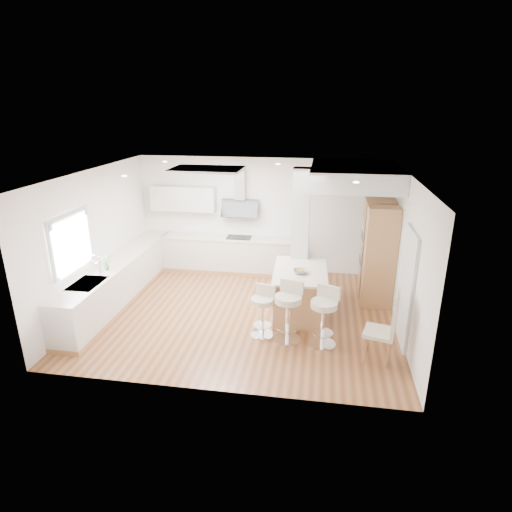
% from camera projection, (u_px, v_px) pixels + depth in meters
% --- Properties ---
extents(ground, '(6.00, 6.00, 0.00)m').
position_uv_depth(ground, '(243.00, 313.00, 8.63)').
color(ground, '#985E38').
rests_on(ground, ground).
extents(ceiling, '(6.00, 5.00, 0.02)m').
position_uv_depth(ceiling, '(243.00, 313.00, 8.63)').
color(ceiling, silver).
rests_on(ceiling, ground).
extents(wall_back, '(6.00, 0.04, 2.80)m').
position_uv_depth(wall_back, '(261.00, 215.00, 10.49)').
color(wall_back, white).
rests_on(wall_back, ground).
extents(wall_left, '(0.04, 5.00, 2.80)m').
position_uv_depth(wall_left, '(96.00, 240.00, 8.61)').
color(wall_left, white).
rests_on(wall_left, ground).
extents(wall_right, '(0.04, 5.00, 2.80)m').
position_uv_depth(wall_right, '(405.00, 256.00, 7.72)').
color(wall_right, white).
rests_on(wall_right, ground).
extents(skylight, '(4.10, 2.10, 0.06)m').
position_uv_depth(skylight, '(207.00, 170.00, 8.38)').
color(skylight, silver).
rests_on(skylight, ground).
extents(window_left, '(0.06, 1.28, 1.07)m').
position_uv_depth(window_left, '(71.00, 239.00, 7.67)').
color(window_left, silver).
rests_on(window_left, ground).
extents(doorway_right, '(0.05, 1.00, 2.10)m').
position_uv_depth(doorway_right, '(406.00, 289.00, 7.30)').
color(doorway_right, '#443D35').
rests_on(doorway_right, ground).
extents(counter_left, '(0.63, 4.50, 1.35)m').
position_uv_depth(counter_left, '(120.00, 280.00, 9.09)').
color(counter_left, tan).
rests_on(counter_left, ground).
extents(counter_back, '(3.62, 0.63, 2.50)m').
position_uv_depth(counter_back, '(223.00, 244.00, 10.60)').
color(counter_back, tan).
rests_on(counter_back, ground).
extents(pillar, '(0.35, 0.35, 2.80)m').
position_uv_depth(pillar, '(300.00, 236.00, 8.89)').
color(pillar, silver).
rests_on(pillar, ground).
extents(soffit, '(1.78, 2.20, 0.40)m').
position_uv_depth(soffit, '(355.00, 176.00, 8.75)').
color(soffit, silver).
rests_on(soffit, ground).
extents(oven_column, '(0.63, 1.21, 2.10)m').
position_uv_depth(oven_column, '(377.00, 251.00, 9.02)').
color(oven_column, tan).
rests_on(oven_column, ground).
extents(peninsula, '(1.08, 1.59, 1.02)m').
position_uv_depth(peninsula, '(300.00, 292.00, 8.45)').
color(peninsula, tan).
rests_on(peninsula, ground).
extents(bar_stool_a, '(0.52, 0.52, 0.95)m').
position_uv_depth(bar_stool_a, '(263.00, 309.00, 7.64)').
color(bar_stool_a, white).
rests_on(bar_stool_a, ground).
extents(bar_stool_b, '(0.61, 0.61, 1.10)m').
position_uv_depth(bar_stool_b, '(288.00, 308.00, 7.47)').
color(bar_stool_b, white).
rests_on(bar_stool_b, ground).
extents(bar_stool_c, '(0.63, 0.63, 1.07)m').
position_uv_depth(bar_stool_c, '(324.00, 314.00, 7.31)').
color(bar_stool_c, white).
rests_on(bar_stool_c, ground).
extents(dining_chair, '(0.58, 0.58, 1.22)m').
position_uv_depth(dining_chair, '(387.00, 325.00, 6.83)').
color(dining_chair, beige).
rests_on(dining_chair, ground).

